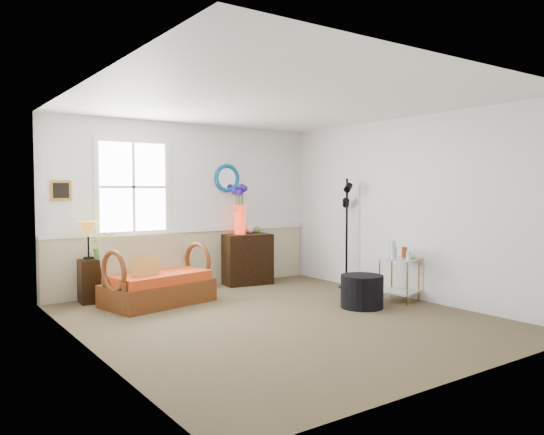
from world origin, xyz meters
TOP-DOWN VIEW (x-y plane):
  - floor at (0.00, 0.00)m, footprint 4.50×5.00m
  - ceiling at (0.00, 0.00)m, footprint 4.50×5.00m
  - walls at (0.00, 0.00)m, footprint 4.51×5.01m
  - wainscot at (0.00, 2.48)m, footprint 4.46×0.02m
  - chair_rail at (0.00, 2.47)m, footprint 4.46×0.04m
  - window at (-0.90, 2.47)m, footprint 1.14×0.06m
  - picture at (-1.92, 2.48)m, footprint 0.28×0.03m
  - mirror at (0.70, 2.48)m, footprint 0.47×0.07m
  - loveseat at (-0.88, 1.63)m, footprint 1.55×1.08m
  - throw_pillow at (-1.10, 1.54)m, footprint 0.39×0.20m
  - lamp_stand at (-1.58, 2.26)m, footprint 0.36×0.36m
  - table_lamp at (-1.62, 2.26)m, footprint 0.34×0.34m
  - potted_plant at (-1.45, 2.21)m, footprint 0.35×0.38m
  - cabinet at (0.94, 2.26)m, footprint 0.84×0.61m
  - flower_vase at (0.84, 2.30)m, footprint 0.28×0.28m
  - side_table at (1.95, -0.14)m, footprint 0.61×0.61m
  - tabletop_items at (1.95, -0.15)m, footprint 0.59×0.59m
  - floor_lamp at (2.06, 1.05)m, footprint 0.33×0.33m
  - ottoman at (1.24, -0.12)m, footprint 0.69×0.69m

SIDE VIEW (x-z plane):
  - floor at x=0.00m, z-range -0.01..0.01m
  - ottoman at x=1.24m, z-range 0.00..0.43m
  - lamp_stand at x=-1.58m, z-range 0.00..0.59m
  - side_table at x=1.95m, z-range 0.00..0.61m
  - cabinet at x=0.94m, z-range 0.00..0.83m
  - wainscot at x=0.00m, z-range 0.00..0.90m
  - loveseat at x=-0.88m, z-range 0.00..0.92m
  - throw_pillow at x=-1.10m, z-range 0.30..0.68m
  - tabletop_items at x=1.95m, z-range 0.61..0.86m
  - potted_plant at x=-1.45m, z-range 0.59..0.89m
  - table_lamp at x=-1.62m, z-range 0.59..1.13m
  - floor_lamp at x=2.06m, z-range 0.00..1.74m
  - chair_rail at x=0.00m, z-range 0.89..0.95m
  - flower_vase at x=0.84m, z-range 0.83..1.63m
  - walls at x=0.00m, z-range 0.00..2.60m
  - picture at x=-1.92m, z-range 1.41..1.69m
  - window at x=-0.90m, z-range 0.88..2.32m
  - mirror at x=0.70m, z-range 1.51..1.99m
  - ceiling at x=0.00m, z-range 2.60..2.60m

